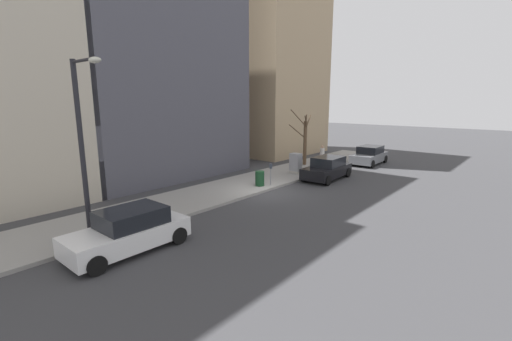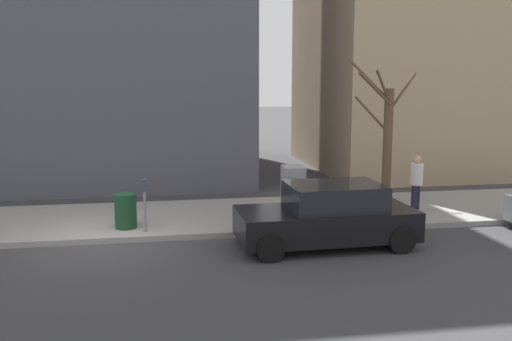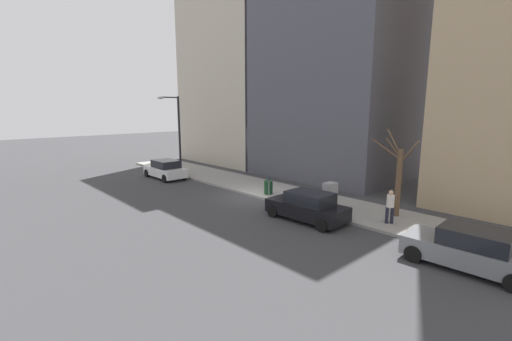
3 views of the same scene
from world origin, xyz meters
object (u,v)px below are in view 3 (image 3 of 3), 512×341
object	(u,v)px
streetlamp	(176,128)
pedestrian_near_meter	(390,205)
office_tower_right	(252,34)
trash_bin	(268,187)
parked_car_white	(165,169)
parking_meter	(269,184)
office_block_center	(346,26)
parked_car_black	(307,207)
utility_box	(330,195)
parked_car_grey	(470,249)
bare_tree	(398,178)

from	to	relation	value
streetlamp	pedestrian_near_meter	xyz separation A→B (m)	(0.91, -18.53, -2.93)
streetlamp	office_tower_right	xyz separation A→B (m)	(11.05, 2.71, 9.41)
trash_bin	parked_car_white	bearing A→B (deg)	102.16
parked_car_white	parking_meter	bearing A→B (deg)	-80.87
office_block_center	parking_meter	bearing A→B (deg)	-168.94
parked_car_black	trash_bin	world-z (taller)	parked_car_black
utility_box	streetlamp	world-z (taller)	streetlamp
parking_meter	parked_car_white	bearing A→B (deg)	99.18
parked_car_white	streetlamp	size ratio (longest dim) A/B	0.65
parking_meter	office_tower_right	xyz separation A→B (m)	(10.88, 13.65, 12.45)
parked_car_white	streetlamp	xyz separation A→B (m)	(1.51, 0.58, 3.28)
parked_car_grey	pedestrian_near_meter	world-z (taller)	pedestrian_near_meter
parked_car_black	pedestrian_near_meter	xyz separation A→B (m)	(2.25, -3.28, 0.35)
parked_car_grey	parking_meter	xyz separation A→B (m)	(1.46, 11.65, 0.24)
parked_car_grey	parked_car_white	size ratio (longest dim) A/B	1.01
parked_car_white	pedestrian_near_meter	bearing A→B (deg)	-82.38
trash_bin	parked_car_grey	bearing A→B (deg)	-98.94
parked_car_grey	utility_box	bearing A→B (deg)	71.37
parked_car_white	streetlamp	distance (m)	3.66
utility_box	trash_bin	bearing A→B (deg)	95.06
pedestrian_near_meter	office_block_center	world-z (taller)	office_block_center
parked_car_white	office_tower_right	distance (m)	18.15
bare_tree	office_block_center	bearing A→B (deg)	46.73
trash_bin	office_tower_right	world-z (taller)	office_tower_right
parked_car_grey	parked_car_white	xyz separation A→B (m)	(-0.21, 22.01, 0.00)
parked_car_white	pedestrian_near_meter	xyz separation A→B (m)	(2.41, -17.95, 0.35)
utility_box	office_tower_right	xyz separation A→B (m)	(10.03, 17.67, 12.58)
parking_meter	office_block_center	xyz separation A→B (m)	(10.99, 2.15, 11.45)
bare_tree	pedestrian_near_meter	distance (m)	1.82
parked_car_black	office_tower_right	bearing A→B (deg)	53.40
bare_tree	office_block_center	distance (m)	16.48
parking_meter	office_block_center	bearing A→B (deg)	11.06
parked_car_black	parking_meter	bearing A→B (deg)	68.74
parked_car_white	pedestrian_near_meter	world-z (taller)	pedestrian_near_meter
parking_meter	streetlamp	size ratio (longest dim) A/B	0.21
office_block_center	office_tower_right	xyz separation A→B (m)	(-0.11, 11.50, 1.00)
office_tower_right	utility_box	bearing A→B (deg)	-119.59
pedestrian_near_meter	office_block_center	size ratio (longest dim) A/B	0.07
streetlamp	trash_bin	distance (m)	11.00
bare_tree	parked_car_black	bearing A→B (deg)	141.54
bare_tree	trash_bin	xyz separation A→B (m)	(-1.71, 7.73, -1.55)
parked_car_white	streetlamp	bearing A→B (deg)	21.02
utility_box	trash_bin	world-z (taller)	utility_box
parking_meter	office_block_center	world-z (taller)	office_block_center
bare_tree	utility_box	bearing A→B (deg)	112.25
parking_meter	office_tower_right	distance (m)	21.44
bare_tree	office_block_center	world-z (taller)	office_block_center
streetlamp	bare_tree	xyz separation A→B (m)	(2.33, -18.17, -1.86)
utility_box	bare_tree	size ratio (longest dim) A/B	0.32
parked_car_black	pedestrian_near_meter	world-z (taller)	pedestrian_near_meter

